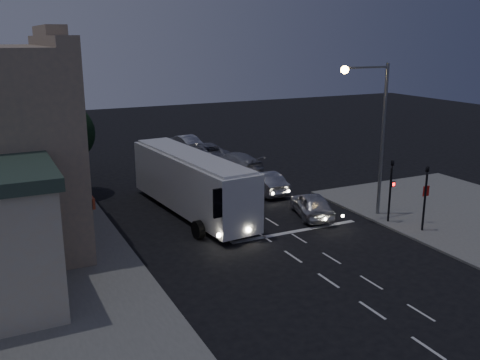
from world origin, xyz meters
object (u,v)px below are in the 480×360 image
car_sedan_a (264,182)px  traffic_signal_main (391,183)px  car_sedan_b (232,163)px  streetlight (375,123)px  car_sedan_c (204,152)px  traffic_signal_side (426,190)px  car_suv (312,205)px  car_extra (184,143)px  tour_bus (191,181)px  regulatory_sign (425,198)px  street_tree (64,130)px

car_sedan_a → traffic_signal_main: bearing=112.4°
car_sedan_b → streetlight: size_ratio=0.63×
car_sedan_c → traffic_signal_side: bearing=98.3°
car_sedan_a → traffic_signal_main: size_ratio=1.13×
car_suv → car_extra: (-0.05, 21.89, 0.01)m
tour_bus → regulatory_sign: (11.34, -7.86, -0.42)m
car_sedan_c → car_extra: car_sedan_c is taller
car_suv → car_extra: size_ratio=0.96×
car_sedan_c → traffic_signal_side: traffic_signal_side is taller
tour_bus → car_sedan_a: (6.14, 1.96, -1.26)m
car_suv → car_sedan_c: bearing=-73.2°
car_sedan_c → regulatory_sign: 21.32m
traffic_signal_main → regulatory_sign: bearing=-30.8°
car_suv → car_sedan_c: size_ratio=0.73×
traffic_signal_main → traffic_signal_side: 2.10m
car_extra → streetlight: (3.16, -23.49, 4.97)m
car_sedan_b → car_sedan_a: bearing=68.2°
car_sedan_a → traffic_signal_side: 11.69m
street_tree → traffic_signal_side: bearing=-44.5°
street_tree → car_suv: bearing=-42.1°
car_sedan_a → regulatory_sign: (5.20, -9.82, 0.83)m
car_sedan_c → streetlight: bearing=97.4°
car_sedan_c → traffic_signal_main: bearing=97.4°
tour_bus → car_sedan_b: 10.57m
tour_bus → car_sedan_a: tour_bus is taller
car_sedan_a → streetlight: (3.25, -7.38, 4.97)m
car_sedan_b → streetlight: (2.77, -13.58, 4.91)m
tour_bus → car_extra: tour_bus is taller
car_sedan_a → traffic_signal_main: (3.50, -8.80, 1.66)m
traffic_signal_main → regulatory_sign: size_ratio=1.86×
streetlight → regulatory_sign: bearing=-51.3°
tour_bus → traffic_signal_main: traffic_signal_main is taller
street_tree → car_sedan_a: bearing=-23.9°
tour_bus → car_sedan_c: size_ratio=2.06×
car_sedan_c → car_extra: bearing=-94.2°
tour_bus → car_sedan_c: bearing=59.0°
car_suv → car_sedan_b: car_sedan_b is taller
car_sedan_b → car_suv: bearing=71.0°
car_suv → car_sedan_a: bearing=-72.4°
tour_bus → regulatory_sign: 13.80m
car_suv → streetlight: bearing=169.0°
traffic_signal_main → street_tree: size_ratio=0.66×
tour_bus → car_extra: 19.15m
car_suv → street_tree: 17.17m
car_sedan_b → car_sedan_c: car_sedan_c is taller
tour_bus → street_tree: street_tree is taller
tour_bus → car_sedan_b: size_ratio=2.18×
street_tree → tour_bus: bearing=-50.2°
car_sedan_a → car_sedan_b: (0.47, 6.20, 0.06)m
car_extra → streetlight: 24.22m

